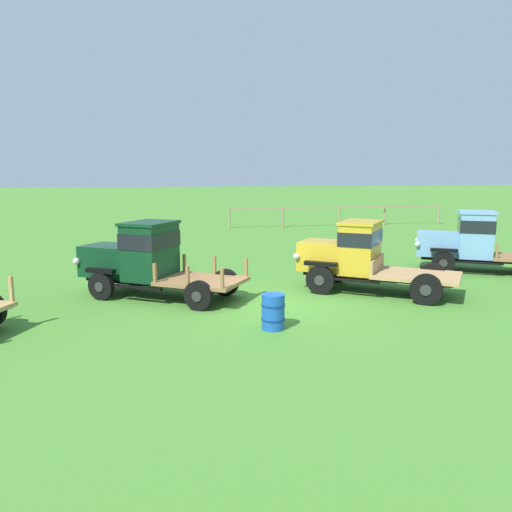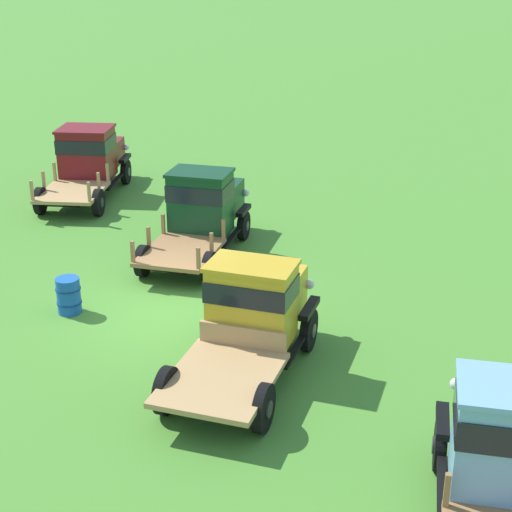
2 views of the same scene
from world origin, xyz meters
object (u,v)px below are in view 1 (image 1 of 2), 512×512
oil_drum_beside_row (273,312)px  vintage_truck_far_side (469,240)px  vintage_truck_midrow_center (357,255)px  vintage_truck_second_in_line (144,258)px

oil_drum_beside_row → vintage_truck_far_side: bearing=31.2°
vintage_truck_midrow_center → vintage_truck_far_side: bearing=21.2°
vintage_truck_second_in_line → vintage_truck_far_side: (11.46, 1.36, 0.03)m
vintage_truck_midrow_center → oil_drum_beside_row: 4.68m
vintage_truck_second_in_line → oil_drum_beside_row: size_ratio=6.11×
vintage_truck_far_side → oil_drum_beside_row: vintage_truck_far_side is taller
vintage_truck_far_side → vintage_truck_midrow_center: bearing=-158.8°
vintage_truck_midrow_center → vintage_truck_far_side: size_ratio=1.03×
vintage_truck_second_in_line → oil_drum_beside_row: (2.90, -3.83, -0.69)m
vintage_truck_midrow_center → oil_drum_beside_row: vintage_truck_midrow_center is taller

